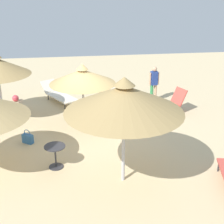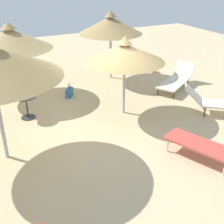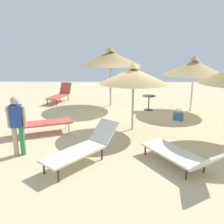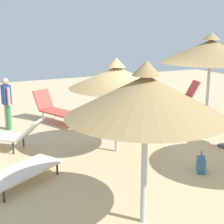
{
  "view_description": "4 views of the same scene",
  "coord_description": "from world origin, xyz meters",
  "px_view_note": "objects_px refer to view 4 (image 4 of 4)",
  "views": [
    {
      "loc": [
        0.68,
        10.31,
        5.06
      ],
      "look_at": [
        -0.8,
        -0.51,
        0.55
      ],
      "focal_mm": 52.64,
      "sensor_mm": 36.0,
      "label": 1
    },
    {
      "loc": [
        -6.91,
        3.31,
        4.08
      ],
      "look_at": [
        -0.74,
        0.23,
        0.63
      ],
      "focal_mm": 47.23,
      "sensor_mm": 36.0,
      "label": 2
    },
    {
      "loc": [
        -0.4,
        -8.31,
        2.68
      ],
      "look_at": [
        -0.5,
        -0.85,
        0.68
      ],
      "focal_mm": 36.79,
      "sensor_mm": 36.0,
      "label": 3
    },
    {
      "loc": [
        7.44,
        -4.31,
        3.08
      ],
      "look_at": [
        -0.51,
        -0.41,
        0.83
      ],
      "focal_mm": 54.91,
      "sensor_mm": 36.0,
      "label": 4
    }
  ],
  "objects_px": {
    "lounge_chair_far_right": "(5,134)",
    "parasol_umbrella_near_left": "(211,51)",
    "handbag": "(201,164)",
    "lounge_chair_far_left": "(57,110)",
    "parasol_umbrella_near_right": "(146,96)",
    "lounge_chair_front": "(177,95)",
    "parasol_umbrella_back": "(117,77)",
    "lounge_chair_edge": "(11,173)",
    "person_standing_back": "(7,101)"
  },
  "relations": [
    {
      "from": "handbag",
      "to": "parasol_umbrella_back",
      "type": "bearing_deg",
      "value": -150.31
    },
    {
      "from": "lounge_chair_edge",
      "to": "lounge_chair_far_right",
      "type": "xyz_separation_m",
      "value": [
        -2.31,
        0.26,
        0.08
      ]
    },
    {
      "from": "parasol_umbrella_near_left",
      "to": "person_standing_back",
      "type": "height_order",
      "value": "parasol_umbrella_near_left"
    },
    {
      "from": "lounge_chair_far_right",
      "to": "lounge_chair_front",
      "type": "relative_size",
      "value": 1.02
    },
    {
      "from": "lounge_chair_front",
      "to": "person_standing_back",
      "type": "relative_size",
      "value": 1.26
    },
    {
      "from": "parasol_umbrella_near_left",
      "to": "person_standing_back",
      "type": "bearing_deg",
      "value": -111.9
    },
    {
      "from": "parasol_umbrella_back",
      "to": "lounge_chair_far_right",
      "type": "height_order",
      "value": "parasol_umbrella_back"
    },
    {
      "from": "parasol_umbrella_near_left",
      "to": "person_standing_back",
      "type": "distance_m",
      "value": 6.31
    },
    {
      "from": "parasol_umbrella_near_left",
      "to": "lounge_chair_front",
      "type": "distance_m",
      "value": 3.46
    },
    {
      "from": "parasol_umbrella_near_right",
      "to": "lounge_chair_far_left",
      "type": "relative_size",
      "value": 1.24
    },
    {
      "from": "parasol_umbrella_back",
      "to": "parasol_umbrella_near_right",
      "type": "bearing_deg",
      "value": -19.16
    },
    {
      "from": "parasol_umbrella_back",
      "to": "parasol_umbrella_near_left",
      "type": "bearing_deg",
      "value": 103.06
    },
    {
      "from": "parasol_umbrella_near_left",
      "to": "lounge_chair_edge",
      "type": "relative_size",
      "value": 1.38
    },
    {
      "from": "lounge_chair_far_left",
      "to": "lounge_chair_far_right",
      "type": "bearing_deg",
      "value": -47.25
    },
    {
      "from": "parasol_umbrella_back",
      "to": "parasol_umbrella_near_right",
      "type": "height_order",
      "value": "parasol_umbrella_near_right"
    },
    {
      "from": "parasol_umbrella_near_left",
      "to": "lounge_chair_far_right",
      "type": "bearing_deg",
      "value": -95.02
    },
    {
      "from": "parasol_umbrella_back",
      "to": "lounge_chair_far_right",
      "type": "xyz_separation_m",
      "value": [
        -1.37,
        -2.48,
        -1.46
      ]
    },
    {
      "from": "lounge_chair_far_left",
      "to": "lounge_chair_far_right",
      "type": "xyz_separation_m",
      "value": [
        1.79,
        -1.93,
        -0.03
      ]
    },
    {
      "from": "lounge_chair_far_left",
      "to": "handbag",
      "type": "distance_m",
      "value": 5.32
    },
    {
      "from": "lounge_chair_far_left",
      "to": "person_standing_back",
      "type": "distance_m",
      "value": 1.62
    },
    {
      "from": "parasol_umbrella_near_left",
      "to": "parasol_umbrella_near_right",
      "type": "xyz_separation_m",
      "value": [
        3.86,
        -4.65,
        -0.26
      ]
    },
    {
      "from": "lounge_chair_far_left",
      "to": "lounge_chair_front",
      "type": "height_order",
      "value": "lounge_chair_far_left"
    },
    {
      "from": "parasol_umbrella_near_right",
      "to": "lounge_chair_front",
      "type": "xyz_separation_m",
      "value": [
        -6.6,
        5.55,
        -1.66
      ]
    },
    {
      "from": "lounge_chair_front",
      "to": "person_standing_back",
      "type": "xyz_separation_m",
      "value": [
        0.45,
        -6.6,
        0.48
      ]
    },
    {
      "from": "parasol_umbrella_near_right",
      "to": "lounge_chair_front",
      "type": "relative_size",
      "value": 1.3
    },
    {
      "from": "lounge_chair_far_left",
      "to": "person_standing_back",
      "type": "xyz_separation_m",
      "value": [
        0.03,
        -1.56,
        0.45
      ]
    },
    {
      "from": "parasol_umbrella_near_right",
      "to": "lounge_chair_far_left",
      "type": "xyz_separation_m",
      "value": [
        -6.18,
        0.51,
        -1.63
      ]
    },
    {
      "from": "parasol_umbrella_near_right",
      "to": "person_standing_back",
      "type": "height_order",
      "value": "parasol_umbrella_near_right"
    },
    {
      "from": "lounge_chair_far_left",
      "to": "lounge_chair_front",
      "type": "relative_size",
      "value": 1.05
    },
    {
      "from": "parasol_umbrella_near_left",
      "to": "lounge_chair_front",
      "type": "height_order",
      "value": "parasol_umbrella_near_left"
    },
    {
      "from": "parasol_umbrella_back",
      "to": "parasol_umbrella_near_right",
      "type": "xyz_separation_m",
      "value": [
        3.02,
        -1.05,
        0.19
      ]
    },
    {
      "from": "parasol_umbrella_back",
      "to": "lounge_chair_front",
      "type": "xyz_separation_m",
      "value": [
        -3.57,
        4.5,
        -1.47
      ]
    },
    {
      "from": "person_standing_back",
      "to": "handbag",
      "type": "distance_m",
      "value": 5.99
    },
    {
      "from": "lounge_chair_edge",
      "to": "handbag",
      "type": "relative_size",
      "value": 4.49
    },
    {
      "from": "parasol_umbrella_back",
      "to": "person_standing_back",
      "type": "xyz_separation_m",
      "value": [
        -3.12,
        -2.1,
        -0.98
      ]
    },
    {
      "from": "parasol_umbrella_near_right",
      "to": "lounge_chair_far_left",
      "type": "bearing_deg",
      "value": 175.31
    },
    {
      "from": "parasol_umbrella_back",
      "to": "lounge_chair_far_left",
      "type": "bearing_deg",
      "value": -170.21
    },
    {
      "from": "person_standing_back",
      "to": "parasol_umbrella_back",
      "type": "bearing_deg",
      "value": 33.93
    },
    {
      "from": "parasol_umbrella_back",
      "to": "parasol_umbrella_near_left",
      "type": "distance_m",
      "value": 3.72
    },
    {
      "from": "lounge_chair_far_left",
      "to": "parasol_umbrella_near_right",
      "type": "bearing_deg",
      "value": -4.69
    },
    {
      "from": "lounge_chair_edge",
      "to": "handbag",
      "type": "bearing_deg",
      "value": 75.91
    },
    {
      "from": "parasol_umbrella_back",
      "to": "lounge_chair_front",
      "type": "relative_size",
      "value": 1.18
    },
    {
      "from": "parasol_umbrella_back",
      "to": "handbag",
      "type": "relative_size",
      "value": 4.85
    },
    {
      "from": "parasol_umbrella_near_right",
      "to": "handbag",
      "type": "height_order",
      "value": "parasol_umbrella_near_right"
    },
    {
      "from": "lounge_chair_far_right",
      "to": "parasol_umbrella_near_left",
      "type": "bearing_deg",
      "value": 84.98
    },
    {
      "from": "lounge_chair_edge",
      "to": "handbag",
      "type": "xyz_separation_m",
      "value": [
        0.96,
        3.82,
        -0.16
      ]
    },
    {
      "from": "parasol_umbrella_near_left",
      "to": "handbag",
      "type": "distance_m",
      "value": 4.3
    },
    {
      "from": "lounge_chair_far_left",
      "to": "lounge_chair_edge",
      "type": "bearing_deg",
      "value": -28.12
    },
    {
      "from": "parasol_umbrella_near_right",
      "to": "lounge_chair_far_right",
      "type": "bearing_deg",
      "value": -162.01
    },
    {
      "from": "lounge_chair_front",
      "to": "lounge_chair_far_left",
      "type": "bearing_deg",
      "value": -85.26
    }
  ]
}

